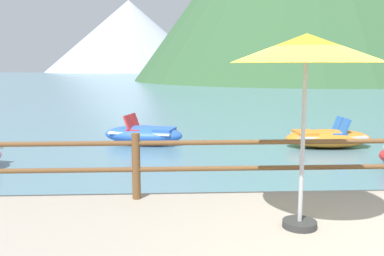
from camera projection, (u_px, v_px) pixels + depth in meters
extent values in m
plane|color=slate|center=(189.00, 87.00, 44.15)|extent=(200.00, 200.00, 0.00)
cylinder|color=brown|center=(136.00, 166.00, 5.92)|extent=(0.12, 0.12, 0.95)
cylinder|color=brown|center=(302.00, 142.00, 5.99)|extent=(23.80, 0.07, 0.07)
cylinder|color=brown|center=(301.00, 168.00, 6.05)|extent=(23.80, 0.07, 0.07)
cylinder|color=#B2B2B7|center=(303.00, 144.00, 4.78)|extent=(0.05, 0.05, 2.00)
cone|color=yellow|center=(307.00, 48.00, 4.62)|extent=(1.70, 1.70, 0.32)
cylinder|color=#333333|center=(300.00, 224.00, 4.93)|extent=(0.40, 0.40, 0.08)
ellipsoid|color=orange|center=(328.00, 138.00, 11.82)|extent=(2.42, 1.16, 0.50)
cube|color=silver|center=(328.00, 135.00, 11.81)|extent=(1.89, 0.95, 0.06)
cube|color=blue|center=(331.00, 132.00, 12.04)|extent=(0.40, 0.40, 0.08)
cube|color=blue|center=(338.00, 124.00, 12.01)|extent=(0.21, 0.40, 0.43)
cube|color=blue|center=(338.00, 134.00, 11.58)|extent=(0.40, 0.40, 0.08)
cube|color=blue|center=(345.00, 126.00, 11.56)|extent=(0.21, 0.40, 0.43)
cube|color=orange|center=(305.00, 133.00, 11.77)|extent=(0.53, 0.81, 0.12)
ellipsoid|color=blue|center=(143.00, 135.00, 12.28)|extent=(2.57, 1.72, 0.54)
cube|color=silver|center=(143.00, 132.00, 12.27)|extent=(2.02, 1.39, 0.06)
cube|color=red|center=(135.00, 130.00, 12.08)|extent=(0.49, 0.49, 0.08)
cube|color=red|center=(129.00, 122.00, 12.08)|extent=(0.31, 0.44, 0.43)
cube|color=red|center=(140.00, 128.00, 12.51)|extent=(0.49, 0.49, 0.08)
cube|color=red|center=(134.00, 120.00, 12.52)|extent=(0.31, 0.44, 0.43)
cube|color=blue|center=(164.00, 130.00, 12.12)|extent=(0.71, 0.90, 0.12)
cone|color=#386038|center=(229.00, 16.00, 69.90)|extent=(28.30, 28.30, 21.05)
cone|color=#A8B2C1|center=(129.00, 36.00, 142.82)|extent=(56.49, 56.49, 24.15)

